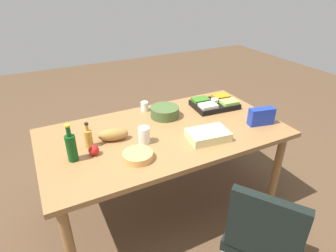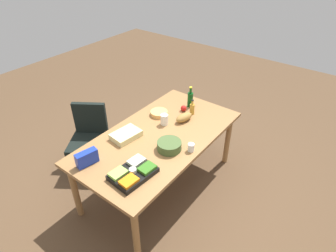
# 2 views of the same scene
# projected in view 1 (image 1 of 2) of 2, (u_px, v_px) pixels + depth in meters

# --- Properties ---
(ground_plane) EXTENTS (10.00, 10.00, 0.00)m
(ground_plane) POSITION_uv_depth(u_px,v_px,m) (165.00, 202.00, 2.76)
(ground_plane) COLOR brown
(conference_table) EXTENTS (2.01, 1.08, 0.79)m
(conference_table) POSITION_uv_depth(u_px,v_px,m) (164.00, 139.00, 2.42)
(conference_table) COLOR olive
(conference_table) RESTS_ON ground
(office_chair) EXTENTS (0.67, 0.67, 0.89)m
(office_chair) POSITION_uv_depth(u_px,v_px,m) (262.00, 245.00, 1.93)
(office_chair) COLOR gray
(office_chair) RESTS_ON ground
(paper_cup) EXTENTS (0.08, 0.08, 0.09)m
(paper_cup) POSITION_uv_depth(u_px,v_px,m) (145.00, 106.00, 2.71)
(paper_cup) COLOR white
(paper_cup) RESTS_ON conference_table
(chip_bowl) EXTENTS (0.27, 0.27, 0.05)m
(chip_bowl) POSITION_uv_depth(u_px,v_px,m) (138.00, 156.00, 2.02)
(chip_bowl) COLOR #DFA457
(chip_bowl) RESTS_ON conference_table
(sheet_cake) EXTENTS (0.34, 0.26, 0.07)m
(sheet_cake) POSITION_uv_depth(u_px,v_px,m) (208.00, 135.00, 2.26)
(sheet_cake) COLOR beige
(sheet_cake) RESTS_ON conference_table
(bread_loaf) EXTENTS (0.26, 0.16, 0.10)m
(bread_loaf) POSITION_uv_depth(u_px,v_px,m) (113.00, 134.00, 2.24)
(bread_loaf) COLOR olive
(bread_loaf) RESTS_ON conference_table
(apple_red) EXTENTS (0.09, 0.09, 0.08)m
(apple_red) POSITION_uv_depth(u_px,v_px,m) (94.00, 150.00, 2.06)
(apple_red) COLOR red
(apple_red) RESTS_ON conference_table
(mayo_jar) EXTENTS (0.10, 0.10, 0.13)m
(mayo_jar) POSITION_uv_depth(u_px,v_px,m) (144.00, 135.00, 2.19)
(mayo_jar) COLOR white
(mayo_jar) RESTS_ON conference_table
(veggie_tray) EXTENTS (0.44, 0.33, 0.09)m
(veggie_tray) POSITION_uv_depth(u_px,v_px,m) (214.00, 104.00, 2.79)
(veggie_tray) COLOR black
(veggie_tray) RESTS_ON conference_table
(salad_bowl) EXTENTS (0.28, 0.28, 0.09)m
(salad_bowl) POSITION_uv_depth(u_px,v_px,m) (165.00, 112.00, 2.60)
(salad_bowl) COLOR #445B2E
(salad_bowl) RESTS_ON conference_table
(chip_bag_blue) EXTENTS (0.23, 0.12, 0.15)m
(chip_bag_blue) POSITION_uv_depth(u_px,v_px,m) (261.00, 116.00, 2.46)
(chip_bag_blue) COLOR #1A34AB
(chip_bag_blue) RESTS_ON conference_table
(dressing_bottle) EXTENTS (0.07, 0.07, 0.20)m
(dressing_bottle) POSITION_uv_depth(u_px,v_px,m) (88.00, 138.00, 2.14)
(dressing_bottle) COLOR #BD8B30
(dressing_bottle) RESTS_ON conference_table
(wine_bottle) EXTENTS (0.09, 0.09, 0.28)m
(wine_bottle) POSITION_uv_depth(u_px,v_px,m) (71.00, 147.00, 1.97)
(wine_bottle) COLOR #0D4515
(wine_bottle) RESTS_ON conference_table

